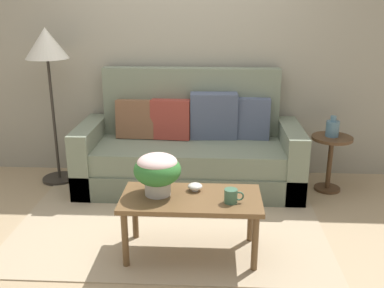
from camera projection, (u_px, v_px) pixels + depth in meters
ground_plane at (171, 217)px, 3.91m from camera, size 14.00×14.00×0.00m
wall_back at (181, 54)px, 4.65m from camera, size 6.40×0.12×2.60m
area_rug at (171, 217)px, 3.91m from camera, size 2.59×1.98×0.01m
couch at (190, 151)px, 4.50m from camera, size 2.22×0.87×1.18m
coffee_table at (191, 204)px, 3.23m from camera, size 1.03×0.51×0.47m
side_table at (331, 153)px, 4.36m from camera, size 0.40×0.40×0.57m
floor_lamp at (47, 54)px, 4.31m from camera, size 0.42×0.42×1.60m
potted_plant at (157, 170)px, 3.19m from camera, size 0.35×0.35×0.31m
coffee_mug at (231, 196)px, 3.10m from camera, size 0.14×0.09×0.10m
snack_bowl at (195, 187)px, 3.30m from camera, size 0.11×0.11×0.06m
table_vase at (332, 128)px, 4.29m from camera, size 0.13×0.13×0.21m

